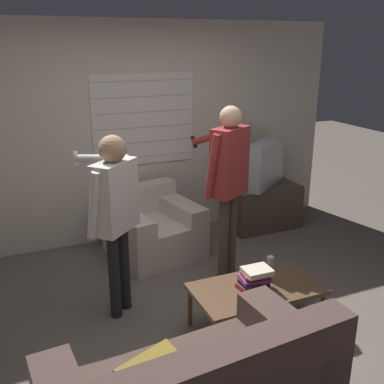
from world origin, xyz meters
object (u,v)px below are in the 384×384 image
object	(u,v)px
book_stack	(254,279)
soda_can	(270,263)
person_right_standing	(228,172)
armchair_beige	(152,228)
person_left_standing	(114,204)
tv	(265,164)
coffee_table	(256,291)
spare_remote	(266,274)

from	to	relation	value
book_stack	soda_can	distance (m)	0.37
person_right_standing	book_stack	bearing A→B (deg)	-133.81
armchair_beige	person_right_standing	bearing A→B (deg)	112.11
person_left_standing	tv	bearing A→B (deg)	-14.33
tv	soda_can	distance (m)	1.95
armchair_beige	book_stack	xyz separation A→B (m)	(0.30, -1.72, 0.18)
soda_can	coffee_table	bearing A→B (deg)	-140.88
person_right_standing	book_stack	distance (m)	1.14
person_right_standing	tv	bearing A→B (deg)	12.96
coffee_table	soda_can	xyz separation A→B (m)	(0.26, 0.21, 0.10)
coffee_table	tv	bearing A→B (deg)	56.95
soda_can	spare_remote	distance (m)	0.13
tv	spare_remote	xyz separation A→B (m)	(-1.05, -1.73, -0.45)
coffee_table	person_left_standing	distance (m)	1.38
person_right_standing	book_stack	size ratio (longest dim) A/B	6.61
soda_can	person_right_standing	bearing A→B (deg)	95.79
tv	book_stack	size ratio (longest dim) A/B	2.81
armchair_beige	spare_remote	bearing A→B (deg)	96.39
book_stack	spare_remote	distance (m)	0.26
book_stack	coffee_table	bearing A→B (deg)	19.14
book_stack	spare_remote	world-z (taller)	book_stack
armchair_beige	spare_remote	world-z (taller)	armchair_beige
armchair_beige	soda_can	xyz separation A→B (m)	(0.60, -1.49, 0.16)
armchair_beige	person_left_standing	world-z (taller)	person_left_standing
armchair_beige	spare_remote	xyz separation A→B (m)	(0.51, -1.57, 0.10)
tv	soda_can	size ratio (longest dim) A/B	5.89
person_right_standing	spare_remote	bearing A→B (deg)	-121.70
soda_can	spare_remote	bearing A→B (deg)	-140.33
tv	person_left_standing	world-z (taller)	person_left_standing
armchair_beige	soda_can	size ratio (longest dim) A/B	8.34
person_left_standing	armchair_beige	bearing A→B (deg)	14.91
person_right_standing	armchair_beige	bearing A→B (deg)	93.46
coffee_table	tv	size ratio (longest dim) A/B	1.42
tv	person_right_standing	size ratio (longest dim) A/B	0.42
tv	book_stack	bearing A→B (deg)	20.45
coffee_table	person_left_standing	bearing A→B (deg)	144.65
spare_remote	coffee_table	bearing A→B (deg)	-124.98
armchair_beige	soda_can	distance (m)	1.61
tv	person_right_standing	world-z (taller)	person_right_standing
armchair_beige	soda_can	bearing A→B (deg)	100.36
coffee_table	soda_can	distance (m)	0.35
person_right_standing	coffee_table	bearing A→B (deg)	-132.05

